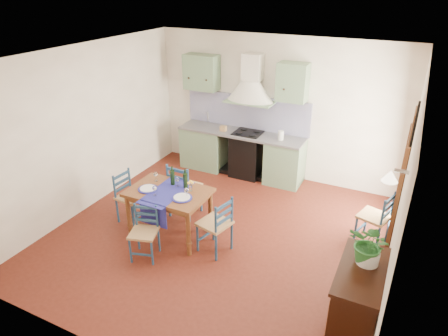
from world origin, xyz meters
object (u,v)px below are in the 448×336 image
Objects in this scene: dining_table at (169,196)px; chair_near at (144,232)px; potted_plant at (370,245)px; sideboard at (357,300)px.

chair_near is (-0.02, -0.63, -0.28)m from dining_table.
dining_table is 0.69m from chair_near.
chair_near is 3.11m from potted_plant.
dining_table reaches higher than chair_near.
chair_near is at bearing 177.65° from sideboard.
potted_plant is at bearing 80.16° from sideboard.
dining_table is at bearing 168.25° from potted_plant.
sideboard is at bearing -2.35° from chair_near.
dining_table is 1.18× the size of sideboard.
sideboard reaches higher than chair_near.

